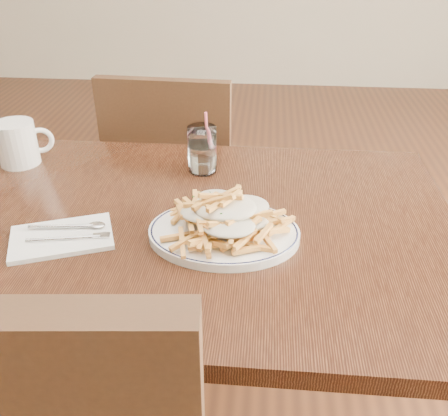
# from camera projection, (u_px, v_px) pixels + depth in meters

# --- Properties ---
(table) EXTENTS (1.20, 0.80, 0.75)m
(table) POSITION_uv_depth(u_px,v_px,m) (182.00, 248.00, 1.13)
(table) COLOR black
(table) RESTS_ON ground
(chair_far) EXTENTS (0.44, 0.44, 0.90)m
(chair_far) POSITION_uv_depth(u_px,v_px,m) (175.00, 180.00, 1.76)
(chair_far) COLOR #311D10
(chair_far) RESTS_ON ground
(fries_plate) EXTENTS (0.38, 0.36, 0.02)m
(fries_plate) POSITION_uv_depth(u_px,v_px,m) (224.00, 233.00, 1.02)
(fries_plate) COLOR white
(fries_plate) RESTS_ON table
(loaded_fries) EXTENTS (0.29, 0.26, 0.07)m
(loaded_fries) POSITION_uv_depth(u_px,v_px,m) (224.00, 212.00, 0.99)
(loaded_fries) COLOR gold
(loaded_fries) RESTS_ON fries_plate
(napkin) EXTENTS (0.23, 0.19, 0.01)m
(napkin) POSITION_uv_depth(u_px,v_px,m) (62.00, 238.00, 1.01)
(napkin) COLOR silver
(napkin) RESTS_ON table
(cutlery) EXTENTS (0.19, 0.09, 0.01)m
(cutlery) POSITION_uv_depth(u_px,v_px,m) (62.00, 233.00, 1.01)
(cutlery) COLOR silver
(cutlery) RESTS_ON napkin
(water_glass) EXTENTS (0.07, 0.07, 0.16)m
(water_glass) POSITION_uv_depth(u_px,v_px,m) (202.00, 152.00, 1.26)
(water_glass) COLOR white
(water_glass) RESTS_ON table
(coffee_mug) EXTENTS (0.14, 0.10, 0.11)m
(coffee_mug) POSITION_uv_depth(u_px,v_px,m) (18.00, 143.00, 1.30)
(coffee_mug) COLOR white
(coffee_mug) RESTS_ON table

